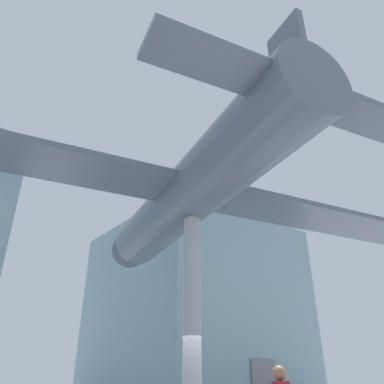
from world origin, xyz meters
TOP-DOWN VIEW (x-y plane):
  - glass_pavilion_right at (9.51, 11.84)m, footprint 11.19×11.49m
  - support_pylon_central at (0.00, 0.00)m, footprint 0.51×0.51m
  - suspended_airplane at (0.06, 0.25)m, footprint 21.01×13.58m

SIDE VIEW (x-z plane):
  - support_pylon_central at x=0.00m, z-range 0.00..5.95m
  - glass_pavilion_right at x=9.51m, z-range -0.29..10.99m
  - suspended_airplane at x=0.06m, z-range 5.38..8.47m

